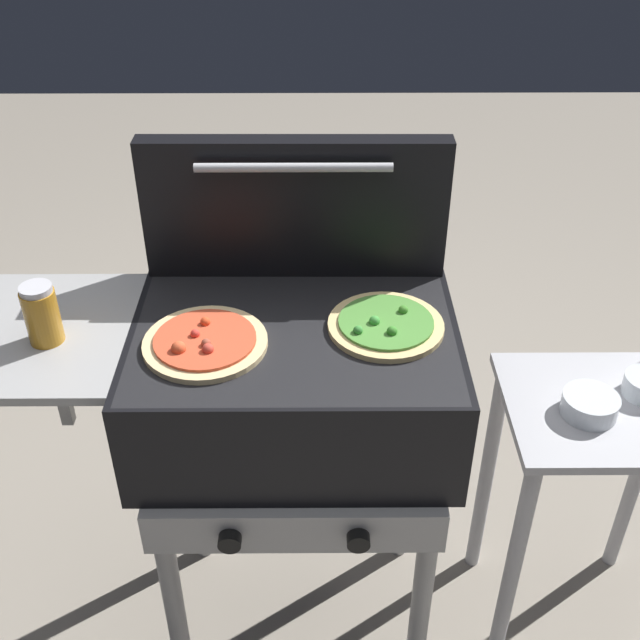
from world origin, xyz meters
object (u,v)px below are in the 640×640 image
at_px(pizza_veggie, 386,324).
at_px(topping_bowl_far, 590,406).
at_px(prep_table, 593,471).
at_px(grill, 289,387).
at_px(sauce_jar, 42,314).
at_px(pizza_pepperoni, 205,342).

xyz_separation_m(pizza_veggie, topping_bowl_far, (0.43, -0.03, -0.19)).
bearing_deg(prep_table, grill, -179.63).
relative_size(pizza_veggie, sauce_jar, 1.87).
distance_m(pizza_pepperoni, topping_bowl_far, 0.79).
xyz_separation_m(sauce_jar, prep_table, (1.13, 0.03, -0.45)).
relative_size(pizza_pepperoni, pizza_veggie, 1.04).
xyz_separation_m(grill, prep_table, (0.67, 0.00, -0.25)).
xyz_separation_m(pizza_pepperoni, sauce_jar, (-0.30, 0.02, 0.05)).
relative_size(grill, topping_bowl_far, 8.28).
relative_size(grill, pizza_pepperoni, 4.09).
relative_size(grill, prep_table, 1.37).
height_order(pizza_veggie, topping_bowl_far, pizza_veggie).
xyz_separation_m(pizza_pepperoni, pizza_veggie, (0.34, 0.06, -0.00)).
bearing_deg(sauce_jar, prep_table, 1.75).
bearing_deg(topping_bowl_far, grill, 178.04).
bearing_deg(prep_table, sauce_jar, -178.25).
bearing_deg(sauce_jar, pizza_pepperoni, -3.95).
bearing_deg(topping_bowl_far, pizza_veggie, 176.43).
distance_m(grill, topping_bowl_far, 0.62).
bearing_deg(pizza_pepperoni, grill, 18.38).
bearing_deg(grill, pizza_veggie, 1.61).
xyz_separation_m(pizza_pepperoni, topping_bowl_far, (0.77, 0.03, -0.19)).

